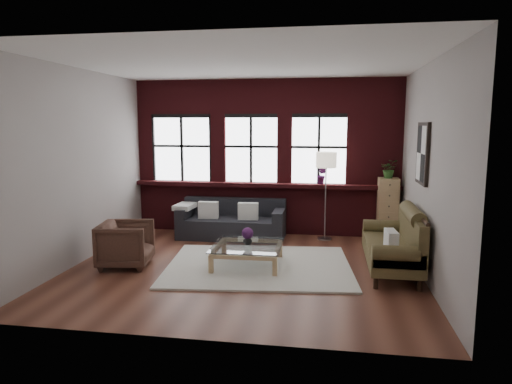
# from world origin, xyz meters

# --- Properties ---
(floor) EXTENTS (5.50, 5.50, 0.00)m
(floor) POSITION_xyz_m (0.00, 0.00, 0.00)
(floor) COLOR #552B1F
(floor) RESTS_ON ground
(ceiling) EXTENTS (5.50, 5.50, 0.00)m
(ceiling) POSITION_xyz_m (0.00, 0.00, 3.20)
(ceiling) COLOR white
(ceiling) RESTS_ON ground
(wall_back) EXTENTS (5.50, 0.00, 5.50)m
(wall_back) POSITION_xyz_m (0.00, 2.50, 1.60)
(wall_back) COLOR #A59E99
(wall_back) RESTS_ON ground
(wall_front) EXTENTS (5.50, 0.00, 5.50)m
(wall_front) POSITION_xyz_m (0.00, -2.50, 1.60)
(wall_front) COLOR #A59E99
(wall_front) RESTS_ON ground
(wall_left) EXTENTS (0.00, 5.00, 5.00)m
(wall_left) POSITION_xyz_m (-2.75, 0.00, 1.60)
(wall_left) COLOR #A59E99
(wall_left) RESTS_ON ground
(wall_right) EXTENTS (0.00, 5.00, 5.00)m
(wall_right) POSITION_xyz_m (2.75, 0.00, 1.60)
(wall_right) COLOR #A59E99
(wall_right) RESTS_ON ground
(brick_backwall) EXTENTS (5.50, 0.12, 3.20)m
(brick_backwall) POSITION_xyz_m (0.00, 2.44, 1.60)
(brick_backwall) COLOR #501217
(brick_backwall) RESTS_ON floor
(sill_ledge) EXTENTS (5.50, 0.30, 0.08)m
(sill_ledge) POSITION_xyz_m (0.00, 2.35, 1.04)
(sill_ledge) COLOR #501217
(sill_ledge) RESTS_ON brick_backwall
(window_left) EXTENTS (1.38, 0.10, 1.50)m
(window_left) POSITION_xyz_m (-1.80, 2.45, 1.75)
(window_left) COLOR black
(window_left) RESTS_ON brick_backwall
(window_mid) EXTENTS (1.38, 0.10, 1.50)m
(window_mid) POSITION_xyz_m (-0.30, 2.45, 1.75)
(window_mid) COLOR black
(window_mid) RESTS_ON brick_backwall
(window_right) EXTENTS (1.38, 0.10, 1.50)m
(window_right) POSITION_xyz_m (1.10, 2.45, 1.75)
(window_right) COLOR black
(window_right) RESTS_ON brick_backwall
(wall_poster) EXTENTS (0.05, 0.74, 0.94)m
(wall_poster) POSITION_xyz_m (2.72, 0.30, 1.85)
(wall_poster) COLOR black
(wall_poster) RESTS_ON wall_right
(shag_rug) EXTENTS (3.16, 2.60, 0.03)m
(shag_rug) POSITION_xyz_m (0.23, 0.10, 0.02)
(shag_rug) COLOR beige
(shag_rug) RESTS_ON floor
(dark_sofa) EXTENTS (2.13, 0.86, 0.77)m
(dark_sofa) POSITION_xyz_m (-0.61, 1.90, 0.39)
(dark_sofa) COLOR black
(dark_sofa) RESTS_ON floor
(pillow_a) EXTENTS (0.41, 0.16, 0.34)m
(pillow_a) POSITION_xyz_m (-1.07, 1.80, 0.58)
(pillow_a) COLOR silver
(pillow_a) RESTS_ON dark_sofa
(pillow_b) EXTENTS (0.41, 0.17, 0.34)m
(pillow_b) POSITION_xyz_m (-0.25, 1.80, 0.58)
(pillow_b) COLOR silver
(pillow_b) RESTS_ON dark_sofa
(vintage_settee) EXTENTS (0.85, 1.92, 1.02)m
(vintage_settee) POSITION_xyz_m (2.30, 0.22, 0.51)
(vintage_settee) COLOR brown
(vintage_settee) RESTS_ON floor
(pillow_settee) EXTENTS (0.17, 0.39, 0.34)m
(pillow_settee) POSITION_xyz_m (2.22, -0.37, 0.62)
(pillow_settee) COLOR silver
(pillow_settee) RESTS_ON vintage_settee
(armchair) EXTENTS (0.93, 0.91, 0.73)m
(armchair) POSITION_xyz_m (-1.91, -0.21, 0.37)
(armchair) COLOR #452C22
(armchair) RESTS_ON floor
(coffee_table) EXTENTS (1.13, 1.13, 0.37)m
(coffee_table) POSITION_xyz_m (0.04, 0.10, 0.18)
(coffee_table) COLOR tan
(coffee_table) RESTS_ON shag_rug
(vase) EXTENTS (0.19, 0.19, 0.15)m
(vase) POSITION_xyz_m (0.04, 0.10, 0.44)
(vase) COLOR #B2B2B2
(vase) RESTS_ON coffee_table
(flowers) EXTENTS (0.19, 0.19, 0.19)m
(flowers) POSITION_xyz_m (0.04, 0.10, 0.55)
(flowers) COLOR #481B4F
(flowers) RESTS_ON vase
(drawer_chest) EXTENTS (0.38, 0.38, 1.25)m
(drawer_chest) POSITION_xyz_m (2.47, 2.14, 0.62)
(drawer_chest) COLOR tan
(drawer_chest) RESTS_ON floor
(potted_plant_top) EXTENTS (0.34, 0.29, 0.36)m
(potted_plant_top) POSITION_xyz_m (2.47, 2.14, 1.43)
(potted_plant_top) COLOR #2D5923
(potted_plant_top) RESTS_ON drawer_chest
(floor_lamp) EXTENTS (0.40, 0.40, 1.90)m
(floor_lamp) POSITION_xyz_m (1.26, 2.05, 0.95)
(floor_lamp) COLOR #A5A5A8
(floor_lamp) RESTS_ON floor
(sill_plant) EXTENTS (0.25, 0.22, 0.38)m
(sill_plant) POSITION_xyz_m (1.18, 2.32, 1.27)
(sill_plant) COLOR #481B4F
(sill_plant) RESTS_ON sill_ledge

